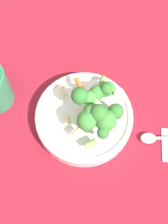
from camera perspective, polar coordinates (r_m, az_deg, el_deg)
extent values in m
plane|color=maroon|center=(0.74, 0.00, -1.56)|extent=(3.00, 3.00, 0.00)
cylinder|color=white|center=(0.73, 0.00, -1.13)|extent=(0.23, 0.23, 0.03)
torus|color=white|center=(0.71, 0.00, -0.67)|extent=(0.23, 0.23, 0.01)
cylinder|color=#8CB766|center=(0.72, 4.32, 3.42)|extent=(0.01, 0.01, 0.02)
sphere|color=#479342|center=(0.70, 4.46, 4.28)|extent=(0.03, 0.03, 0.03)
cylinder|color=#8CB766|center=(0.66, 1.24, -0.62)|extent=(0.01, 0.01, 0.01)
sphere|color=#3D8438|center=(0.65, 1.27, 0.01)|extent=(0.03, 0.03, 0.03)
cylinder|color=#8CB766|center=(0.66, 3.42, -4.23)|extent=(0.01, 0.01, 0.01)
sphere|color=#33722D|center=(0.65, 3.50, -3.79)|extent=(0.03, 0.03, 0.03)
cylinder|color=#8CB766|center=(0.68, 3.81, -2.53)|extent=(0.02, 0.02, 0.02)
sphere|color=#3D8438|center=(0.65, 3.99, -1.55)|extent=(0.05, 0.05, 0.05)
cylinder|color=#8CB766|center=(0.69, -0.76, 2.09)|extent=(0.01, 0.01, 0.02)
sphere|color=#33722D|center=(0.66, -0.78, 2.99)|extent=(0.04, 0.04, 0.04)
cylinder|color=#8CB766|center=(0.67, 0.48, -2.50)|extent=(0.01, 0.01, 0.02)
sphere|color=#3D8438|center=(0.64, 0.50, -1.58)|extent=(0.04, 0.04, 0.04)
cylinder|color=#8CB766|center=(0.69, 2.65, 3.00)|extent=(0.01, 0.01, 0.01)
sphere|color=#33722D|center=(0.68, 2.71, 3.60)|extent=(0.03, 0.03, 0.03)
cylinder|color=#8CB766|center=(0.69, 0.97, 1.91)|extent=(0.01, 0.01, 0.01)
sphere|color=#479342|center=(0.67, 0.99, 2.59)|extent=(0.03, 0.03, 0.03)
cylinder|color=#8CB766|center=(0.70, 5.63, -0.83)|extent=(0.01, 0.01, 0.02)
sphere|color=#33722D|center=(0.68, 5.80, -0.09)|extent=(0.04, 0.04, 0.04)
cylinder|color=#8CB766|center=(0.70, 2.27, 2.66)|extent=(0.01, 0.01, 0.02)
sphere|color=#3D8438|center=(0.68, 2.34, 3.50)|extent=(0.03, 0.03, 0.03)
cylinder|color=#8CB766|center=(0.66, 2.57, -0.98)|extent=(0.01, 0.01, 0.02)
sphere|color=#33722D|center=(0.64, 2.66, -0.17)|extent=(0.04, 0.04, 0.04)
cylinder|color=#8CB766|center=(0.69, 4.02, 3.62)|extent=(0.01, 0.01, 0.01)
sphere|color=#33722D|center=(0.67, 4.11, 4.29)|extent=(0.03, 0.03, 0.03)
cylinder|color=orange|center=(0.72, 1.80, 3.56)|extent=(0.03, 0.02, 0.01)
cylinder|color=#729E4C|center=(0.72, 3.25, 5.42)|extent=(0.02, 0.03, 0.01)
cylinder|color=#729E4C|center=(0.69, 0.67, -0.11)|extent=(0.02, 0.03, 0.01)
cylinder|color=beige|center=(0.69, 6.33, 3.57)|extent=(0.02, 0.02, 0.01)
cylinder|color=orange|center=(0.71, -1.00, 5.38)|extent=(0.02, 0.03, 0.01)
cylinder|color=beige|center=(0.67, 2.27, 1.87)|extent=(0.03, 0.03, 0.01)
cylinder|color=#729E4C|center=(0.67, 1.16, -5.82)|extent=(0.03, 0.03, 0.01)
cylinder|color=beige|center=(0.67, -1.26, -3.71)|extent=(0.02, 0.02, 0.01)
cylinder|color=beige|center=(0.72, -3.82, 3.77)|extent=(0.02, 0.03, 0.01)
cylinder|color=beige|center=(0.69, -3.18, -1.49)|extent=(0.01, 0.02, 0.01)
ellipsoid|color=silver|center=(0.73, 11.69, -4.71)|extent=(0.04, 0.03, 0.01)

